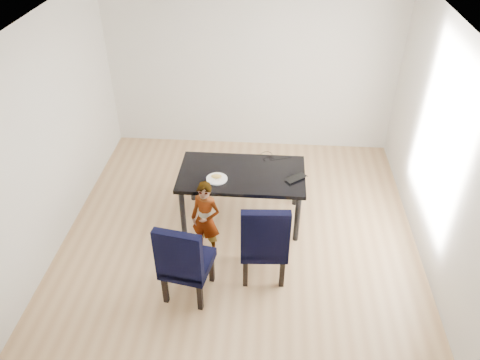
# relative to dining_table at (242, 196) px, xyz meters

# --- Properties ---
(floor) EXTENTS (4.50, 5.00, 0.01)m
(floor) POSITION_rel_dining_table_xyz_m (0.00, -0.50, -0.38)
(floor) COLOR tan
(floor) RESTS_ON ground
(ceiling) EXTENTS (4.50, 5.00, 0.01)m
(ceiling) POSITION_rel_dining_table_xyz_m (0.00, -0.50, 2.33)
(ceiling) COLOR white
(ceiling) RESTS_ON wall_back
(wall_back) EXTENTS (4.50, 0.01, 2.70)m
(wall_back) POSITION_rel_dining_table_xyz_m (0.00, 2.00, 0.98)
(wall_back) COLOR silver
(wall_back) RESTS_ON ground
(wall_front) EXTENTS (4.50, 0.01, 2.70)m
(wall_front) POSITION_rel_dining_table_xyz_m (0.00, -3.00, 0.98)
(wall_front) COLOR silver
(wall_front) RESTS_ON ground
(wall_left) EXTENTS (0.01, 5.00, 2.70)m
(wall_left) POSITION_rel_dining_table_xyz_m (-2.25, -0.50, 0.98)
(wall_left) COLOR silver
(wall_left) RESTS_ON ground
(wall_right) EXTENTS (0.01, 5.00, 2.70)m
(wall_right) POSITION_rel_dining_table_xyz_m (2.25, -0.50, 0.98)
(wall_right) COLOR white
(wall_right) RESTS_ON ground
(dining_table) EXTENTS (1.60, 0.90, 0.75)m
(dining_table) POSITION_rel_dining_table_xyz_m (0.00, 0.00, 0.00)
(dining_table) COLOR black
(dining_table) RESTS_ON floor
(chair_left) EXTENTS (0.59, 0.61, 1.05)m
(chair_left) POSITION_rel_dining_table_xyz_m (-0.49, -1.31, 0.15)
(chair_left) COLOR black
(chair_left) RESTS_ON floor
(chair_right) EXTENTS (0.55, 0.58, 1.09)m
(chair_right) POSITION_rel_dining_table_xyz_m (0.32, -0.95, 0.17)
(chair_right) COLOR black
(chair_right) RESTS_ON floor
(child) EXTENTS (0.43, 0.35, 1.01)m
(child) POSITION_rel_dining_table_xyz_m (-0.38, -0.65, 0.13)
(child) COLOR orange
(child) RESTS_ON floor
(plate) EXTENTS (0.29, 0.29, 0.01)m
(plate) POSITION_rel_dining_table_xyz_m (-0.30, -0.17, 0.38)
(plate) COLOR white
(plate) RESTS_ON dining_table
(sandwich) EXTENTS (0.15, 0.09, 0.05)m
(sandwich) POSITION_rel_dining_table_xyz_m (-0.30, -0.16, 0.42)
(sandwich) COLOR gold
(sandwich) RESTS_ON plate
(laptop) EXTENTS (0.34, 0.32, 0.02)m
(laptop) POSITION_rel_dining_table_xyz_m (0.66, -0.05, 0.39)
(laptop) COLOR black
(laptop) RESTS_ON dining_table
(cable_tangle) EXTENTS (0.18, 0.18, 0.01)m
(cable_tangle) POSITION_rel_dining_table_xyz_m (0.33, 0.34, 0.38)
(cable_tangle) COLOR black
(cable_tangle) RESTS_ON dining_table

